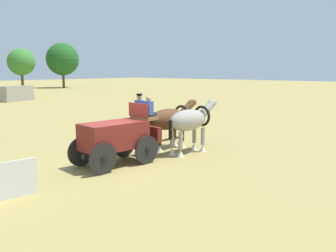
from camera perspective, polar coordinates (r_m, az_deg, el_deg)
ground_plane at (r=13.81m, az=-8.70°, el=-6.31°), size 220.00×220.00×0.00m
show_wagon at (r=13.65m, az=-8.21°, el=-1.54°), size 5.49×1.92×2.69m
draft_horse_near at (r=16.27m, az=0.24°, el=1.00°), size 3.16×1.21×2.21m
draft_horse_off at (r=15.37m, az=3.62°, el=0.78°), size 3.11×1.16×2.30m
parked_vehicle_e at (r=45.21m, az=-23.61°, el=4.86°), size 4.40×2.70×1.77m
tree_g at (r=71.37m, az=-22.89°, el=9.61°), size 4.97×4.97×7.59m
tree_h at (r=75.87m, az=-16.86°, el=10.40°), size 6.59×6.59×9.11m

